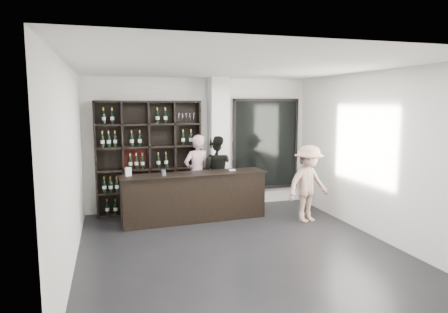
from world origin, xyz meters
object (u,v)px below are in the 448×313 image
object	(u,v)px
taster_black	(216,173)
taster_pink	(197,173)
wine_shelf	(149,158)
tasting_counter	(194,197)
customer	(308,184)

from	to	relation	value
taster_black	taster_pink	bearing A→B (deg)	24.68
wine_shelf	tasting_counter	world-z (taller)	wine_shelf
wine_shelf	customer	size ratio (longest dim) A/B	1.57
taster_pink	customer	xyz separation A→B (m)	(1.95, -1.35, -0.07)
taster_black	customer	xyz separation A→B (m)	(1.54, -1.35, -0.07)
wine_shelf	customer	world-z (taller)	wine_shelf
taster_black	customer	distance (m)	2.05
tasting_counter	customer	xyz separation A→B (m)	(2.15, -0.70, 0.28)
tasting_counter	taster_black	world-z (taller)	taster_black
taster_black	tasting_counter	bearing A→B (deg)	71.31
taster_pink	taster_black	world-z (taller)	taster_pink
tasting_counter	taster_pink	distance (m)	0.77
wine_shelf	taster_pink	world-z (taller)	wine_shelf
wine_shelf	taster_black	distance (m)	1.47
wine_shelf	taster_pink	size ratio (longest dim) A/B	1.43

